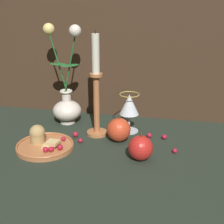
{
  "coord_description": "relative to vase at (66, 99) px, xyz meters",
  "views": [
    {
      "loc": [
        0.23,
        -0.9,
        0.46
      ],
      "look_at": [
        0.03,
        0.03,
        0.1
      ],
      "focal_mm": 50.0,
      "sensor_mm": 36.0,
      "label": 1
    }
  ],
  "objects": [
    {
      "name": "berry_front_center",
      "position": [
        0.37,
        -0.07,
        -0.08
      ],
      "size": [
        0.02,
        0.02,
        0.02
      ],
      "primitive_type": "sphere",
      "color": "#AD192D",
      "rests_on": "ground_plane"
    },
    {
      "name": "vase",
      "position": [
        0.0,
        0.0,
        0.0
      ],
      "size": [
        0.14,
        0.11,
        0.37
      ],
      "color": "silver",
      "rests_on": "ground_plane"
    },
    {
      "name": "candlestick",
      "position": [
        0.14,
        -0.08,
        0.06
      ],
      "size": [
        0.07,
        0.07,
        0.35
      ],
      "color": "#B77042",
      "rests_on": "ground_plane"
    },
    {
      "name": "ground_plane",
      "position": [
        0.17,
        -0.14,
        -0.09
      ],
      "size": [
        2.4,
        2.4,
        0.0
      ],
      "primitive_type": "plane",
      "color": "#232D23",
      "rests_on": "ground"
    },
    {
      "name": "berry_by_glass_stem",
      "position": [
        0.32,
        -0.07,
        -0.08
      ],
      "size": [
        0.02,
        0.02,
        0.02
      ],
      "primitive_type": "sphere",
      "color": "#AD192D",
      "rests_on": "ground_plane"
    },
    {
      "name": "apple_near_glass",
      "position": [
        0.22,
        -0.11,
        -0.05
      ],
      "size": [
        0.08,
        0.08,
        0.09
      ],
      "color": "#D14223",
      "rests_on": "ground_plane"
    },
    {
      "name": "apple_beside_vase",
      "position": [
        0.31,
        -0.22,
        -0.06
      ],
      "size": [
        0.07,
        0.07,
        0.09
      ],
      "color": "red",
      "rests_on": "ground_plane"
    },
    {
      "name": "berry_under_candlestick",
      "position": [
        0.41,
        -0.16,
        -0.09
      ],
      "size": [
        0.02,
        0.02,
        0.02
      ],
      "primitive_type": "sphere",
      "color": "#AD192D",
      "rests_on": "ground_plane"
    },
    {
      "name": "berry_far_right",
      "position": [
        0.1,
        -0.16,
        -0.09
      ],
      "size": [
        0.02,
        0.02,
        0.02
      ],
      "primitive_type": "sphere",
      "color": "#AD192D",
      "rests_on": "ground_plane"
    },
    {
      "name": "wine_glass",
      "position": [
        0.24,
        -0.03,
        0.0
      ],
      "size": [
        0.07,
        0.07,
        0.14
      ],
      "color": "silver",
      "rests_on": "ground_plane"
    },
    {
      "name": "plate_with_pastries",
      "position": [
        -0.0,
        -0.22,
        -0.08
      ],
      "size": [
        0.18,
        0.18,
        0.07
      ],
      "color": "#B77042",
      "rests_on": "ground_plane"
    },
    {
      "name": "berry_near_plate",
      "position": [
        0.07,
        -0.12,
        -0.08
      ],
      "size": [
        0.02,
        0.02,
        0.02
      ],
      "primitive_type": "sphere",
      "color": "#AD192D",
      "rests_on": "ground_plane"
    }
  ]
}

